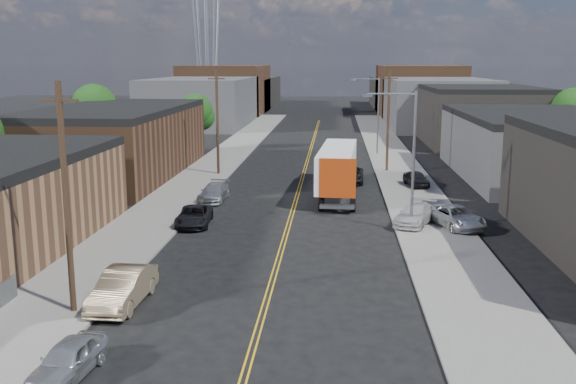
% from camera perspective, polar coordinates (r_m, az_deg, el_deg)
% --- Properties ---
extents(ground, '(260.00, 260.00, 0.00)m').
position_cam_1_polar(ground, '(76.35, 1.91, 3.40)').
color(ground, black).
rests_on(ground, ground).
extents(centerline, '(0.32, 120.00, 0.01)m').
position_cam_1_polar(centerline, '(61.55, 1.34, 1.44)').
color(centerline, gold).
rests_on(centerline, ground).
extents(sidewalk_left, '(5.00, 140.00, 0.15)m').
position_cam_1_polar(sidewalk_left, '(62.73, -7.37, 1.61)').
color(sidewalk_left, slate).
rests_on(sidewalk_left, ground).
extents(sidewalk_right, '(5.00, 140.00, 0.15)m').
position_cam_1_polar(sidewalk_right, '(61.80, 10.17, 1.37)').
color(sidewalk_right, slate).
rests_on(sidewalk_right, ground).
extents(warehouse_brown, '(12.00, 26.00, 6.60)m').
position_cam_1_polar(warehouse_brown, '(63.58, -15.17, 4.37)').
color(warehouse_brown, '#4D311F').
rests_on(warehouse_brown, ground).
extents(industrial_right_b, '(14.00, 24.00, 6.10)m').
position_cam_1_polar(industrial_right_b, '(64.85, 21.25, 3.90)').
color(industrial_right_b, '#3D3D40').
rests_on(industrial_right_b, ground).
extents(industrial_right_c, '(14.00, 22.00, 7.60)m').
position_cam_1_polar(industrial_right_c, '(89.83, 16.51, 6.59)').
color(industrial_right_c, black).
rests_on(industrial_right_c, ground).
extents(skyline_left_a, '(16.00, 30.00, 8.00)m').
position_cam_1_polar(skyline_left_a, '(113.11, -7.61, 7.98)').
color(skyline_left_a, '#3D3D40').
rests_on(skyline_left_a, ground).
extents(skyline_right_a, '(16.00, 30.00, 8.00)m').
position_cam_1_polar(skyline_right_a, '(112.03, 13.05, 7.75)').
color(skyline_right_a, '#3D3D40').
rests_on(skyline_right_a, ground).
extents(skyline_left_b, '(16.00, 26.00, 10.00)m').
position_cam_1_polar(skyline_left_b, '(137.59, -5.48, 9.05)').
color(skyline_left_b, '#4D311F').
rests_on(skyline_left_b, ground).
extents(skyline_right_b, '(16.00, 26.00, 10.00)m').
position_cam_1_polar(skyline_right_b, '(136.71, 11.49, 8.86)').
color(skyline_right_b, '#4D311F').
rests_on(skyline_right_b, ground).
extents(skyline_left_c, '(16.00, 40.00, 7.00)m').
position_cam_1_polar(skyline_left_c, '(157.39, -4.24, 8.83)').
color(skyline_left_c, black).
rests_on(skyline_left_c, ground).
extents(skyline_right_c, '(16.00, 40.00, 7.00)m').
position_cam_1_polar(skyline_right_c, '(156.62, 10.56, 8.65)').
color(skyline_right_c, black).
rests_on(skyline_right_c, ground).
extents(streetlight_near, '(3.39, 0.25, 9.00)m').
position_cam_1_polar(streetlight_near, '(41.15, 10.58, 3.73)').
color(streetlight_near, gray).
rests_on(streetlight_near, ground).
extents(streetlight_far, '(3.39, 0.25, 9.00)m').
position_cam_1_polar(streetlight_far, '(75.86, 7.73, 7.30)').
color(streetlight_far, gray).
rests_on(streetlight_far, ground).
extents(utility_pole_left_near, '(1.60, 0.26, 10.00)m').
position_cam_1_polar(utility_pole_left_near, '(28.45, -19.13, -0.52)').
color(utility_pole_left_near, black).
rests_on(utility_pole_left_near, ground).
extents(utility_pole_left_far, '(1.60, 0.26, 10.00)m').
position_cam_1_polar(utility_pole_left_far, '(61.82, -6.30, 6.22)').
color(utility_pole_left_far, black).
rests_on(utility_pole_left_far, ground).
extents(utility_pole_right, '(1.60, 0.26, 10.00)m').
position_cam_1_polar(utility_pole_right, '(63.99, 8.89, 6.33)').
color(utility_pole_right, black).
rests_on(utility_pole_right, ground).
extents(tree_left_mid, '(5.10, 5.04, 8.37)m').
position_cam_1_polar(tree_left_mid, '(75.70, -16.79, 7.02)').
color(tree_left_mid, black).
rests_on(tree_left_mid, ground).
extents(tree_left_far, '(4.35, 4.20, 6.97)m').
position_cam_1_polar(tree_left_far, '(79.61, -8.16, 6.93)').
color(tree_left_far, black).
rests_on(tree_left_far, ground).
extents(tree_right_far, '(4.85, 4.76, 7.91)m').
position_cam_1_polar(tree_right_far, '(80.41, 24.02, 6.54)').
color(tree_right_far, black).
rests_on(tree_right_far, ground).
extents(semi_truck, '(3.37, 15.55, 4.03)m').
position_cam_1_polar(semi_truck, '(53.27, 4.40, 2.33)').
color(semi_truck, silver).
rests_on(semi_truck, ground).
extents(car_left_a, '(1.95, 3.94, 1.29)m').
position_cam_1_polar(car_left_a, '(24.14, -18.96, -13.91)').
color(car_left_a, '#B4B7BA').
rests_on(car_left_a, ground).
extents(car_left_b, '(1.93, 5.03, 1.64)m').
position_cam_1_polar(car_left_b, '(29.97, -14.46, -8.24)').
color(car_left_b, '#8C785B').
rests_on(car_left_b, ground).
extents(car_left_c, '(2.47, 4.76, 1.28)m').
position_cam_1_polar(car_left_c, '(43.31, -8.35, -2.12)').
color(car_left_c, black).
rests_on(car_left_c, ground).
extents(car_left_d, '(2.15, 4.77, 1.36)m').
position_cam_1_polar(car_left_d, '(50.79, -6.56, -0.02)').
color(car_left_d, '#9EA1A3').
rests_on(car_left_d, ground).
extents(car_right_lot_a, '(3.86, 5.44, 1.38)m').
position_cam_1_polar(car_right_lot_a, '(43.26, 14.68, -2.13)').
color(car_right_lot_a, silver).
rests_on(car_right_lot_a, sidewalk_right).
extents(car_right_lot_b, '(3.61, 5.01, 1.35)m').
position_cam_1_polar(car_right_lot_b, '(43.38, 11.25, -1.95)').
color(car_right_lot_b, '#B7B7B7').
rests_on(car_right_lot_b, sidewalk_right).
extents(car_right_lot_c, '(2.24, 4.01, 1.29)m').
position_cam_1_polar(car_right_lot_c, '(56.79, 11.33, 1.18)').
color(car_right_lot_c, black).
rests_on(car_right_lot_c, sidewalk_right).
extents(car_ahead_truck, '(2.50, 5.04, 1.37)m').
position_cam_1_polar(car_ahead_truck, '(58.42, 5.60, 1.52)').
color(car_ahead_truck, black).
rests_on(car_ahead_truck, ground).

